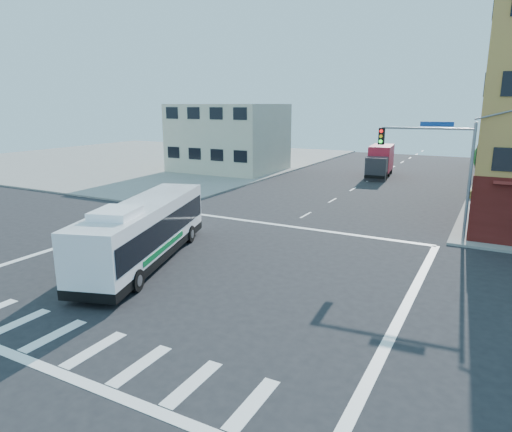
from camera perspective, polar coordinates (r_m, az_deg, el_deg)
The scene contains 11 objects.
ground at distance 22.77m, azimuth -6.30°, elevation -6.71°, with size 120.00×120.00×0.00m, color black.
sidewalk_nw at distance 71.04m, azimuth -13.77°, elevation 7.03°, with size 50.00×50.00×0.15m, color gray.
building_west at distance 55.90m, azimuth -3.44°, elevation 9.71°, with size 12.06×10.06×8.00m.
signal_mast_ne at distance 28.45m, azimuth 21.91°, elevation 6.83°, with size 7.91×1.13×8.07m.
street_tree_a at distance 45.64m, azimuth 27.90°, elevation 6.72°, with size 3.60×3.60×5.53m.
street_tree_b at distance 53.60m, azimuth 28.07°, elevation 7.70°, with size 3.80×3.80×5.79m.
street_tree_c at distance 61.59m, azimuth 28.14°, elevation 8.00°, with size 3.40×3.40×5.29m.
street_tree_d at distance 69.55m, azimuth 28.27°, elevation 8.82°, with size 4.00×4.00×6.03m.
transit_bus at distance 23.93m, azimuth -13.75°, elevation -1.76°, with size 6.01×11.86×3.45m.
box_truck at distance 53.42m, azimuth 15.23°, elevation 6.55°, with size 3.02×7.82×3.43m.
parked_car at distance 44.64m, azimuth 26.63°, elevation 3.09°, with size 1.85×4.61×1.57m, color #E0C556.
Camera 1 is at (12.20, -17.51, 7.93)m, focal length 32.00 mm.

